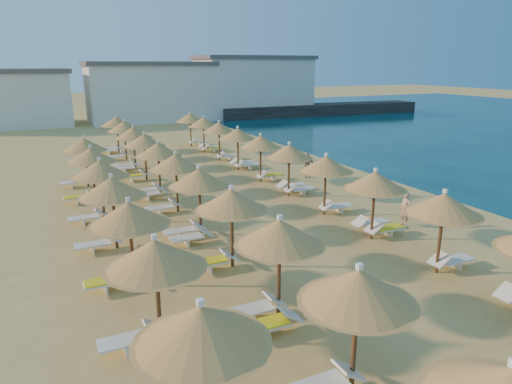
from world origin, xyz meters
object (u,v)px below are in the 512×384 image
jetty (321,109)px  beachgoer_c (307,165)px  beachgoer_a (405,209)px  parasol_row_east (306,158)px  parasol_row_west (186,170)px

jetty → beachgoer_c: size_ratio=18.98×
jetty → beachgoer_a: bearing=-114.8°
jetty → beachgoer_c: 37.68m
parasol_row_east → beachgoer_c: (3.20, 5.01, -1.67)m
parasol_row_east → beachgoer_a: bearing=-63.6°
jetty → beachgoer_a: beachgoer_a is taller
jetty → parasol_row_west: 47.46m
beachgoer_a → jetty: bearing=153.6°
parasol_row_west → jetty: bearing=49.6°
beachgoer_c → parasol_row_west: bearing=-126.0°
jetty → parasol_row_west: parasol_row_west is taller
beachgoer_c → beachgoer_a: size_ratio=0.99×
beachgoer_a → beachgoer_c: bearing=177.0°
jetty → parasol_row_east: parasol_row_east is taller
parasol_row_west → beachgoer_c: size_ratio=26.19×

